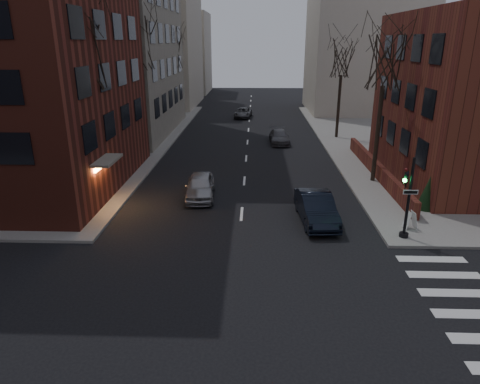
% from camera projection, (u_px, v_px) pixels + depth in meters
% --- Properties ---
extents(ground, '(160.00, 160.00, 0.00)m').
position_uv_depth(ground, '(229.00, 368.00, 12.69)').
color(ground, black).
rests_on(ground, ground).
extents(low_wall_right, '(0.35, 16.00, 1.00)m').
position_uv_depth(low_wall_right, '(377.00, 169.00, 30.06)').
color(low_wall_right, maroon).
rests_on(low_wall_right, sidewalk_far_right).
extents(building_distant_la, '(14.00, 16.00, 18.00)m').
position_uv_depth(building_distant_la, '(148.00, 42.00, 61.97)').
color(building_distant_la, '#BAAE9D').
rests_on(building_distant_la, ground).
extents(building_distant_ra, '(14.00, 14.00, 16.00)m').
position_uv_depth(building_distant_ra, '(364.00, 50.00, 56.62)').
color(building_distant_ra, '#BAAE9D').
rests_on(building_distant_ra, ground).
extents(building_distant_lb, '(10.00, 12.00, 14.00)m').
position_uv_depth(building_distant_lb, '(181.00, 53.00, 78.59)').
color(building_distant_lb, '#BAAE9D').
rests_on(building_distant_lb, ground).
extents(traffic_signal, '(0.76, 0.44, 4.00)m').
position_uv_depth(traffic_signal, '(407.00, 203.00, 20.26)').
color(traffic_signal, black).
rests_on(traffic_signal, sidewalk_far_right).
extents(tree_left_a, '(4.18, 4.18, 10.26)m').
position_uv_depth(tree_left_a, '(82.00, 54.00, 23.33)').
color(tree_left_a, '#2D231C').
rests_on(tree_left_a, sidewalk_far_left).
extents(tree_left_b, '(4.40, 4.40, 10.80)m').
position_uv_depth(tree_left_b, '(138.00, 44.00, 34.48)').
color(tree_left_b, '#2D231C').
rests_on(tree_left_b, sidewalk_far_left).
extents(tree_left_c, '(3.96, 3.96, 9.72)m').
position_uv_depth(tree_left_c, '(171.00, 52.00, 47.97)').
color(tree_left_c, '#2D231C').
rests_on(tree_left_c, sidewalk_far_left).
extents(tree_right_a, '(3.96, 3.96, 9.72)m').
position_uv_depth(tree_right_a, '(386.00, 60.00, 26.67)').
color(tree_right_a, '#2D231C').
rests_on(tree_right_a, sidewalk_far_right).
extents(tree_right_b, '(3.74, 3.74, 9.18)m').
position_uv_depth(tree_right_b, '(342.00, 59.00, 40.00)').
color(tree_right_b, '#2D231C').
rests_on(tree_right_b, sidewalk_far_right).
extents(streetlamp_near, '(0.36, 0.36, 6.28)m').
position_uv_depth(streetlamp_near, '(137.00, 110.00, 32.26)').
color(streetlamp_near, black).
rests_on(streetlamp_near, sidewalk_far_left).
extents(streetlamp_far, '(0.36, 0.36, 6.28)m').
position_uv_depth(streetlamp_far, '(181.00, 84.00, 51.10)').
color(streetlamp_far, black).
rests_on(streetlamp_far, sidewalk_far_left).
extents(parked_sedan, '(2.02, 4.86, 1.56)m').
position_uv_depth(parked_sedan, '(316.00, 208.00, 22.74)').
color(parked_sedan, black).
rests_on(parked_sedan, ground).
extents(car_lane_silver, '(1.98, 4.38, 1.46)m').
position_uv_depth(car_lane_silver, '(200.00, 186.00, 26.27)').
color(car_lane_silver, '#A0A0A5').
rests_on(car_lane_silver, ground).
extents(car_lane_gray, '(1.94, 4.33, 1.23)m').
position_uv_depth(car_lane_gray, '(279.00, 137.00, 40.29)').
color(car_lane_gray, '#47474C').
rests_on(car_lane_gray, ground).
extents(car_lane_far, '(2.31, 4.47, 1.20)m').
position_uv_depth(car_lane_far, '(243.00, 113.00, 53.83)').
color(car_lane_far, '#3E3F43').
rests_on(car_lane_far, ground).
extents(sandwich_board, '(0.46, 0.61, 0.92)m').
position_uv_depth(sandwich_board, '(410.00, 220.00, 21.64)').
color(sandwich_board, silver).
rests_on(sandwich_board, sidewalk_far_right).
extents(evergreen_shrub, '(1.33, 1.33, 1.95)m').
position_uv_depth(evergreen_shrub, '(428.00, 192.00, 24.03)').
color(evergreen_shrub, black).
rests_on(evergreen_shrub, sidewalk_far_right).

